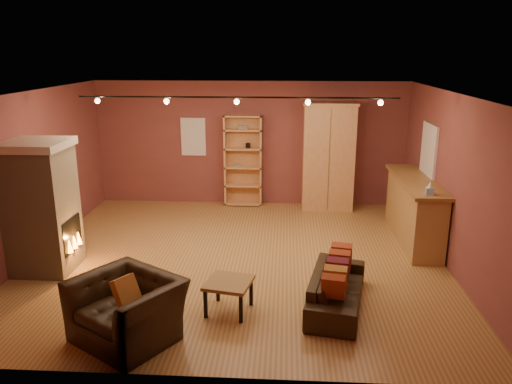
# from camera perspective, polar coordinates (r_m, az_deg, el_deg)

# --- Properties ---
(floor) EXTENTS (7.00, 7.00, 0.00)m
(floor) POSITION_cam_1_polar(r_m,az_deg,el_deg) (8.67, -2.17, -7.56)
(floor) COLOR olive
(floor) RESTS_ON ground
(ceiling) EXTENTS (7.00, 7.00, 0.00)m
(ceiling) POSITION_cam_1_polar(r_m,az_deg,el_deg) (7.98, -2.38, 11.21)
(ceiling) COLOR brown
(ceiling) RESTS_ON back_wall
(back_wall) EXTENTS (7.00, 0.02, 2.80)m
(back_wall) POSITION_cam_1_polar(r_m,az_deg,el_deg) (11.38, -0.65, 5.53)
(back_wall) COLOR brown
(back_wall) RESTS_ON floor
(left_wall) EXTENTS (0.02, 6.50, 2.80)m
(left_wall) POSITION_cam_1_polar(r_m,az_deg,el_deg) (9.24, -24.42, 1.63)
(left_wall) COLOR brown
(left_wall) RESTS_ON floor
(right_wall) EXTENTS (0.02, 6.50, 2.80)m
(right_wall) POSITION_cam_1_polar(r_m,az_deg,el_deg) (8.61, 21.60, 0.98)
(right_wall) COLOR brown
(right_wall) RESTS_ON floor
(fireplace) EXTENTS (1.01, 0.98, 2.12)m
(fireplace) POSITION_cam_1_polar(r_m,az_deg,el_deg) (8.60, -23.26, -1.57)
(fireplace) COLOR tan
(fireplace) RESTS_ON floor
(back_window) EXTENTS (0.56, 0.04, 0.86)m
(back_window) POSITION_cam_1_polar(r_m,az_deg,el_deg) (11.50, -7.17, 6.28)
(back_window) COLOR white
(back_window) RESTS_ON back_wall
(bookcase) EXTENTS (0.85, 0.33, 2.07)m
(bookcase) POSITION_cam_1_polar(r_m,az_deg,el_deg) (11.35, -1.46, 3.72)
(bookcase) COLOR tan
(bookcase) RESTS_ON floor
(armoire) EXTENTS (1.17, 0.67, 2.38)m
(armoire) POSITION_cam_1_polar(r_m,az_deg,el_deg) (11.13, 8.26, 4.06)
(armoire) COLOR tan
(armoire) RESTS_ON floor
(bar_counter) EXTENTS (0.66, 2.49, 1.19)m
(bar_counter) POSITION_cam_1_polar(r_m,az_deg,el_deg) (9.70, 17.61, -1.95)
(bar_counter) COLOR tan
(bar_counter) RESTS_ON floor
(tissue_box) EXTENTS (0.14, 0.14, 0.22)m
(tissue_box) POSITION_cam_1_polar(r_m,az_deg,el_deg) (8.56, 19.25, 0.28)
(tissue_box) COLOR #87B0D8
(tissue_box) RESTS_ON bar_counter
(right_window) EXTENTS (0.05, 0.90, 1.00)m
(right_window) POSITION_cam_1_polar(r_m,az_deg,el_deg) (9.85, 19.15, 4.49)
(right_window) COLOR white
(right_window) RESTS_ON right_wall
(loveseat) EXTENTS (0.83, 1.80, 0.74)m
(loveseat) POSITION_cam_1_polar(r_m,az_deg,el_deg) (7.11, 9.26, -10.11)
(loveseat) COLOR black
(loveseat) RESTS_ON floor
(armchair) EXTENTS (1.43, 1.31, 1.05)m
(armchair) POSITION_cam_1_polar(r_m,az_deg,el_deg) (6.42, -14.59, -11.79)
(armchair) COLOR black
(armchair) RESTS_ON floor
(coffee_table) EXTENTS (0.70, 0.70, 0.45)m
(coffee_table) POSITION_cam_1_polar(r_m,az_deg,el_deg) (6.88, -3.14, -10.62)
(coffee_table) COLOR olive
(coffee_table) RESTS_ON floor
(track_rail) EXTENTS (5.20, 0.09, 0.13)m
(track_rail) POSITION_cam_1_polar(r_m,az_deg,el_deg) (8.19, -2.23, 10.55)
(track_rail) COLOR black
(track_rail) RESTS_ON ceiling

